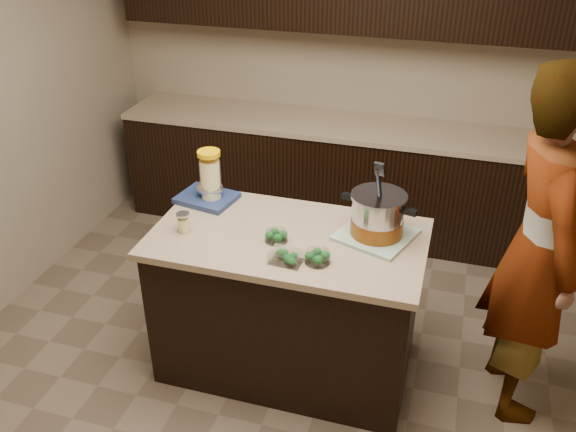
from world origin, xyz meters
name	(u,v)px	position (x,y,z in m)	size (l,w,h in m)	color
ground_plane	(288,362)	(0.00, 0.00, 0.00)	(4.00, 4.00, 0.00)	brown
room_shell	(288,87)	(0.00, 0.00, 1.71)	(4.04, 4.04, 2.72)	tan
back_cabinets	(352,117)	(0.00, 1.74, 0.94)	(3.60, 0.63, 2.33)	black
island	(288,303)	(0.00, 0.00, 0.45)	(1.46, 0.81, 0.90)	black
dish_towel	(376,235)	(0.45, 0.13, 0.91)	(0.36, 0.36, 0.02)	#608F62
stock_pot	(377,217)	(0.45, 0.13, 1.02)	(0.41, 0.35, 0.41)	#B7B7BC
lemonade_pitcher	(210,179)	(-0.54, 0.24, 1.05)	(0.15, 0.15, 0.32)	#F2E894
mason_jar	(184,223)	(-0.55, -0.11, 0.95)	(0.09, 0.09, 0.12)	#F2E894
broccoli_tub_left	(276,237)	(-0.04, -0.07, 0.93)	(0.14, 0.14, 0.06)	silver
broccoli_tub_right	(317,258)	(0.21, -0.20, 0.93)	(0.13, 0.13, 0.06)	silver
broccoli_tub_rect	(286,257)	(0.06, -0.24, 0.93)	(0.17, 0.13, 0.06)	silver
blue_tray	(208,194)	(-0.56, 0.24, 0.94)	(0.36, 0.31, 0.12)	navy
person	(540,250)	(1.26, 0.13, 0.96)	(0.70, 0.46, 1.91)	gray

